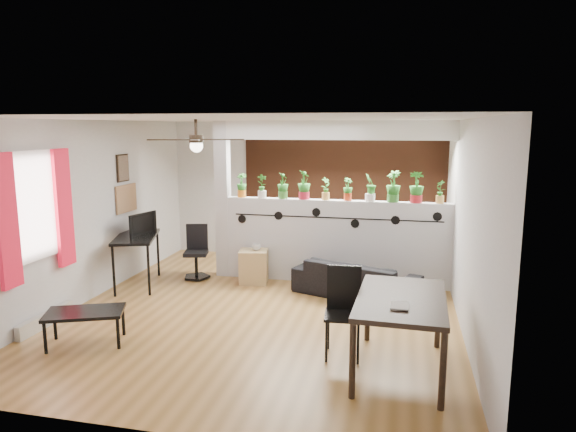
{
  "coord_description": "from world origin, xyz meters",
  "views": [
    {
      "loc": [
        1.82,
        -6.55,
        2.51
      ],
      "look_at": [
        0.21,
        0.6,
        1.23
      ],
      "focal_mm": 32.0,
      "sensor_mm": 36.0,
      "label": 1
    }
  ],
  "objects_px": {
    "potted_plant_2": "(283,185)",
    "folding_chair": "(344,303)",
    "cup": "(257,247)",
    "potted_plant_3": "(304,184)",
    "office_chair": "(197,255)",
    "potted_plant_6": "(370,187)",
    "dining_table": "(401,305)",
    "potted_plant_5": "(348,188)",
    "potted_plant_4": "(326,188)",
    "potted_plant_7": "(393,186)",
    "computer_desk": "(136,240)",
    "potted_plant_1": "(262,185)",
    "sofa": "(356,279)",
    "ceiling_fan": "(196,142)",
    "coffee_table": "(85,315)",
    "potted_plant_9": "(440,191)",
    "potted_plant_0": "(242,185)",
    "potted_plant_8": "(417,186)",
    "cube_shelf": "(254,267)"
  },
  "relations": [
    {
      "from": "potted_plant_5",
      "to": "cube_shelf",
      "type": "distance_m",
      "value": 1.97
    },
    {
      "from": "computer_desk",
      "to": "potted_plant_1",
      "type": "bearing_deg",
      "value": 25.76
    },
    {
      "from": "potted_plant_5",
      "to": "cup",
      "type": "distance_m",
      "value": 1.73
    },
    {
      "from": "potted_plant_6",
      "to": "potted_plant_9",
      "type": "distance_m",
      "value": 1.05
    },
    {
      "from": "potted_plant_3",
      "to": "potted_plant_9",
      "type": "bearing_deg",
      "value": 0.0
    },
    {
      "from": "potted_plant_6",
      "to": "sofa",
      "type": "relative_size",
      "value": 0.25
    },
    {
      "from": "potted_plant_4",
      "to": "potted_plant_7",
      "type": "relative_size",
      "value": 0.74
    },
    {
      "from": "potted_plant_9",
      "to": "potted_plant_8",
      "type": "bearing_deg",
      "value": -180.0
    },
    {
      "from": "potted_plant_5",
      "to": "ceiling_fan",
      "type": "bearing_deg",
      "value": -134.61
    },
    {
      "from": "office_chair",
      "to": "potted_plant_0",
      "type": "bearing_deg",
      "value": 22.06
    },
    {
      "from": "potted_plant_9",
      "to": "sofa",
      "type": "relative_size",
      "value": 0.21
    },
    {
      "from": "potted_plant_5",
      "to": "cube_shelf",
      "type": "height_order",
      "value": "potted_plant_5"
    },
    {
      "from": "potted_plant_7",
      "to": "dining_table",
      "type": "height_order",
      "value": "potted_plant_7"
    },
    {
      "from": "potted_plant_8",
      "to": "office_chair",
      "type": "distance_m",
      "value": 3.74
    },
    {
      "from": "potted_plant_6",
      "to": "coffee_table",
      "type": "height_order",
      "value": "potted_plant_6"
    },
    {
      "from": "potted_plant_5",
      "to": "coffee_table",
      "type": "xyz_separation_m",
      "value": [
        -2.69,
        -3.06,
        -1.18
      ]
    },
    {
      "from": "potted_plant_4",
      "to": "office_chair",
      "type": "relative_size",
      "value": 0.41
    },
    {
      "from": "potted_plant_0",
      "to": "coffee_table",
      "type": "relative_size",
      "value": 0.4
    },
    {
      "from": "cube_shelf",
      "to": "dining_table",
      "type": "relative_size",
      "value": 0.37
    },
    {
      "from": "dining_table",
      "to": "coffee_table",
      "type": "distance_m",
      "value": 3.59
    },
    {
      "from": "potted_plant_6",
      "to": "folding_chair",
      "type": "height_order",
      "value": "potted_plant_6"
    },
    {
      "from": "potted_plant_7",
      "to": "coffee_table",
      "type": "bearing_deg",
      "value": -138.01
    },
    {
      "from": "ceiling_fan",
      "to": "coffee_table",
      "type": "height_order",
      "value": "ceiling_fan"
    },
    {
      "from": "potted_plant_0",
      "to": "coffee_table",
      "type": "bearing_deg",
      "value": -107.07
    },
    {
      "from": "potted_plant_4",
      "to": "potted_plant_8",
      "type": "xyz_separation_m",
      "value": [
        1.4,
        -0.0,
        0.06
      ]
    },
    {
      "from": "ceiling_fan",
      "to": "potted_plant_4",
      "type": "distance_m",
      "value": 2.42
    },
    {
      "from": "cup",
      "to": "folding_chair",
      "type": "height_order",
      "value": "folding_chair"
    },
    {
      "from": "potted_plant_6",
      "to": "potted_plant_4",
      "type": "bearing_deg",
      "value": 180.0
    },
    {
      "from": "potted_plant_4",
      "to": "potted_plant_7",
      "type": "height_order",
      "value": "potted_plant_7"
    },
    {
      "from": "potted_plant_9",
      "to": "dining_table",
      "type": "height_order",
      "value": "potted_plant_9"
    },
    {
      "from": "potted_plant_2",
      "to": "folding_chair",
      "type": "relative_size",
      "value": 0.43
    },
    {
      "from": "potted_plant_0",
      "to": "potted_plant_7",
      "type": "height_order",
      "value": "potted_plant_7"
    },
    {
      "from": "potted_plant_2",
      "to": "potted_plant_3",
      "type": "xyz_separation_m",
      "value": [
        0.35,
        0.0,
        0.02
      ]
    },
    {
      "from": "ceiling_fan",
      "to": "computer_desk",
      "type": "distance_m",
      "value": 2.33
    },
    {
      "from": "potted_plant_3",
      "to": "computer_desk",
      "type": "xyz_separation_m",
      "value": [
        -2.52,
        -0.88,
        -0.86
      ]
    },
    {
      "from": "potted_plant_3",
      "to": "sofa",
      "type": "height_order",
      "value": "potted_plant_3"
    },
    {
      "from": "potted_plant_6",
      "to": "dining_table",
      "type": "distance_m",
      "value": 3.09
    },
    {
      "from": "potted_plant_3",
      "to": "potted_plant_8",
      "type": "xyz_separation_m",
      "value": [
        1.76,
        -0.0,
        0.01
      ]
    },
    {
      "from": "sofa",
      "to": "folding_chair",
      "type": "bearing_deg",
      "value": 110.27
    },
    {
      "from": "cup",
      "to": "potted_plant_3",
      "type": "bearing_deg",
      "value": 25.65
    },
    {
      "from": "potted_plant_6",
      "to": "potted_plant_9",
      "type": "height_order",
      "value": "potted_plant_6"
    },
    {
      "from": "potted_plant_5",
      "to": "dining_table",
      "type": "distance_m",
      "value": 3.16
    },
    {
      "from": "potted_plant_4",
      "to": "cube_shelf",
      "type": "xyz_separation_m",
      "value": [
        -1.11,
        -0.34,
        -1.27
      ]
    },
    {
      "from": "potted_plant_3",
      "to": "computer_desk",
      "type": "relative_size",
      "value": 0.38
    },
    {
      "from": "folding_chair",
      "to": "coffee_table",
      "type": "relative_size",
      "value": 1.01
    },
    {
      "from": "potted_plant_0",
      "to": "potted_plant_6",
      "type": "bearing_deg",
      "value": -0.0
    },
    {
      "from": "potted_plant_0",
      "to": "cup",
      "type": "relative_size",
      "value": 2.92
    },
    {
      "from": "ceiling_fan",
      "to": "potted_plant_8",
      "type": "xyz_separation_m",
      "value": [
        2.83,
        1.8,
        -0.71
      ]
    },
    {
      "from": "potted_plant_1",
      "to": "potted_plant_9",
      "type": "height_order",
      "value": "potted_plant_1"
    },
    {
      "from": "potted_plant_3",
      "to": "office_chair",
      "type": "bearing_deg",
      "value": -170.72
    }
  ]
}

